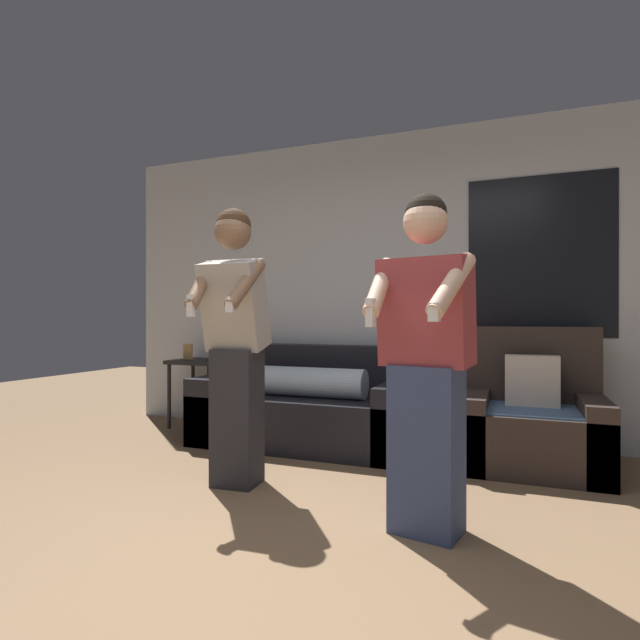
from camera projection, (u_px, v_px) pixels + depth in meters
ground_plane at (268, 595)px, 1.89m from camera, size 14.00×14.00×0.00m
wall_back at (411, 284)px, 4.41m from camera, size 5.73×0.07×2.70m
couch at (312, 408)px, 4.21m from camera, size 1.86×0.93×0.81m
armchair at (532, 420)px, 3.56m from camera, size 0.94×0.82×0.99m
side_table at (200, 370)px, 4.86m from camera, size 0.53×0.46×0.80m
person_left at (235, 341)px, 3.12m from camera, size 0.43×0.52×1.74m
person_right at (426, 361)px, 2.44m from camera, size 0.49×0.53×1.66m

